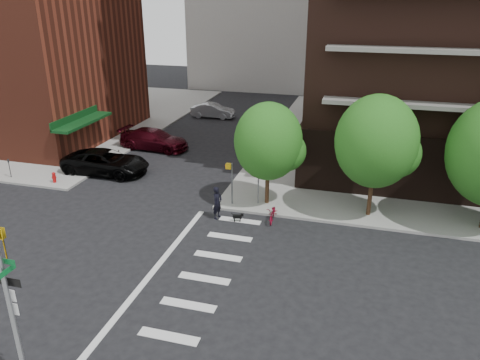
{
  "coord_description": "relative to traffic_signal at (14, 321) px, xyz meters",
  "views": [
    {
      "loc": [
        9.42,
        -16.91,
        12.16
      ],
      "look_at": [
        3.0,
        6.0,
        2.5
      ],
      "focal_mm": 35.0,
      "sensor_mm": 36.0,
      "label": 1
    }
  ],
  "objects": [
    {
      "name": "parked_car_black",
      "position": [
        -7.73,
        18.08,
        -1.85
      ],
      "size": [
        2.91,
        6.17,
        1.7
      ],
      "primitive_type": "imported",
      "rotation": [
        0.0,
        0.0,
        1.58
      ],
      "color": "black",
      "rests_on": "ground"
    },
    {
      "name": "tree_a",
      "position": [
        4.47,
        15.99,
        1.35
      ],
      "size": [
        4.0,
        4.0,
        5.9
      ],
      "color": "#301E11",
      "rests_on": "sidewalk_ne"
    },
    {
      "name": "dog",
      "position": [
        3.39,
        13.35,
        -2.38
      ],
      "size": [
        0.6,
        0.26,
        0.5
      ],
      "rotation": [
        0.0,
        0.0,
        0.21
      ],
      "color": "black",
      "rests_on": "ground"
    },
    {
      "name": "dog_walker",
      "position": [
        2.13,
        13.49,
        -1.74
      ],
      "size": [
        0.8,
        0.63,
        1.92
      ],
      "primitive_type": "imported",
      "rotation": [
        0.0,
        0.0,
        1.29
      ],
      "color": "black",
      "rests_on": "ground"
    },
    {
      "name": "scooter",
      "position": [
        5.26,
        13.99,
        -2.24
      ],
      "size": [
        0.72,
        1.78,
        0.92
      ],
      "primitive_type": "imported",
      "rotation": [
        0.0,
        0.0,
        0.06
      ],
      "color": "maroon",
      "rests_on": "ground"
    },
    {
      "name": "parking_meter",
      "position": [
        -13.53,
        15.29,
        -1.74
      ],
      "size": [
        0.1,
        0.08,
        1.32
      ],
      "color": "black",
      "rests_on": "sidewalk_nw"
    },
    {
      "name": "parked_car_silver",
      "position": [
        -5.5,
        35.16,
        -1.96
      ],
      "size": [
        1.63,
        4.49,
        1.47
      ],
      "primitive_type": "imported",
      "rotation": [
        0.0,
        0.0,
        1.59
      ],
      "color": "#A2A5A9",
      "rests_on": "ground"
    },
    {
      "name": "tree_b",
      "position": [
        10.47,
        15.99,
        1.85
      ],
      "size": [
        4.5,
        4.5,
        6.65
      ],
      "color": "#301E11",
      "rests_on": "sidewalk_ne"
    },
    {
      "name": "sidewalk_nw",
      "position": [
        -24.03,
        30.99,
        -2.62
      ],
      "size": [
        31.0,
        33.0,
        0.15
      ],
      "primitive_type": "cube",
      "color": "gray",
      "rests_on": "ground"
    },
    {
      "name": "pedestrian_signal",
      "position": [
        2.79,
        15.42,
        -0.84
      ],
      "size": [
        2.18,
        0.67,
        2.6
      ],
      "color": "slate",
      "rests_on": "sidewalk_ne"
    },
    {
      "name": "fire_hydrant",
      "position": [
        -10.03,
        15.29,
        -2.15
      ],
      "size": [
        0.24,
        0.24,
        0.73
      ],
      "color": "#A50C0C",
      "rests_on": "sidewalk_nw"
    },
    {
      "name": "ground",
      "position": [
        0.47,
        7.49,
        -2.7
      ],
      "size": [
        120.0,
        120.0,
        0.0
      ],
      "primitive_type": "plane",
      "color": "black",
      "rests_on": "ground"
    },
    {
      "name": "crosswalk",
      "position": [
        2.68,
        7.49,
        -2.69
      ],
      "size": [
        3.85,
        13.0,
        0.01
      ],
      "color": "silver",
      "rests_on": "ground"
    },
    {
      "name": "traffic_signal",
      "position": [
        0.0,
        0.0,
        0.0
      ],
      "size": [
        0.9,
        0.75,
        6.0
      ],
      "color": "slate",
      "rests_on": "sidewalk_s"
    },
    {
      "name": "parked_car_maroon",
      "position": [
        -6.82,
        24.08,
        -1.86
      ],
      "size": [
        2.76,
        5.92,
        1.67
      ],
      "primitive_type": "imported",
      "rotation": [
        0.0,
        0.0,
        1.5
      ],
      "color": "#3E0811",
      "rests_on": "ground"
    }
  ]
}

